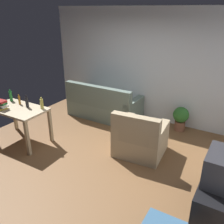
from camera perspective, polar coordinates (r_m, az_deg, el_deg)
name	(u,v)px	position (r m, az deg, el deg)	size (l,w,h in m)	color
ground_plane	(94,155)	(4.82, -4.16, -10.11)	(5.20, 4.40, 0.02)	brown
wall_rear	(144,65)	(6.09, 7.63, 10.86)	(5.20, 0.10, 2.70)	silver
couch	(103,106)	(6.25, -2.06, 1.36)	(1.85, 0.84, 0.92)	slate
tv_stand	(216,195)	(3.85, 23.30, -17.60)	(0.44, 1.10, 0.48)	black
tv	(222,168)	(3.58, 24.54, -11.95)	(0.41, 0.60, 0.44)	#2D2D33
desk	(18,113)	(5.35, -21.27, -0.21)	(1.21, 0.72, 0.76)	#C6B28E
potted_plant	(181,117)	(5.79, 15.91, -1.17)	(0.36, 0.36, 0.57)	brown
armchair	(140,139)	(4.71, 6.57, -6.37)	(0.97, 0.92, 0.92)	tan
bottle_green	(11,96)	(5.74, -22.81, 3.51)	(0.06, 0.06, 0.26)	#1E722D
bottle_amber	(19,100)	(5.48, -21.04, 2.67)	(0.05, 0.05, 0.22)	#9E6019
bottle_dark	(27,102)	(5.24, -19.46, 2.27)	(0.06, 0.06, 0.27)	black
bottle_squat	(42,104)	(5.09, -16.25, 1.89)	(0.07, 0.07, 0.24)	#BCB24C
book_stack	(1,104)	(5.38, -24.75, 1.64)	(0.26, 0.20, 0.18)	#B7932D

